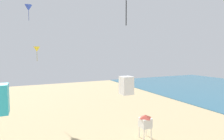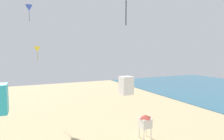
% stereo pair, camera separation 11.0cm
% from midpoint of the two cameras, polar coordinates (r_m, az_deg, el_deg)
% --- Properties ---
extents(lifeguard_stand, '(1.10, 1.10, 2.55)m').
position_cam_midpoint_polar(lifeguard_stand, '(20.56, 10.42, -15.42)').
color(lifeguard_stand, white).
rests_on(lifeguard_stand, ground).
extents(kite_yellow_delta, '(1.00, 1.00, 2.27)m').
position_cam_midpoint_polar(kite_yellow_delta, '(31.49, -22.09, 6.00)').
color(kite_yellow_delta, yellow).
extents(kite_blue_delta, '(1.07, 1.07, 2.43)m').
position_cam_midpoint_polar(kite_blue_delta, '(33.02, -24.28, 17.15)').
color(kite_blue_delta, blue).
extents(kite_white_box, '(1.06, 1.06, 1.66)m').
position_cam_midpoint_polar(kite_white_box, '(17.08, 4.58, -4.78)').
color(kite_white_box, white).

